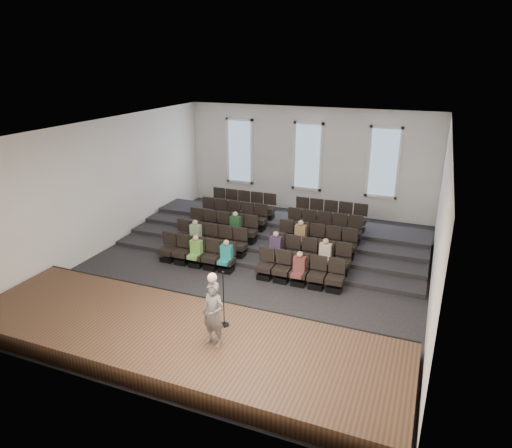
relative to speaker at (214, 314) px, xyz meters
The scene contains 14 objects.
ground 5.53m from the speaker, 102.43° to the left, with size 14.00×14.00×0.00m, color black.
ceiling 6.51m from the speaker, 102.43° to the left, with size 12.00×14.00×0.02m, color white.
wall_back 12.37m from the speaker, 95.38° to the left, with size 12.00×0.04×5.00m, color silver.
wall_front 2.43m from the speaker, 122.95° to the right, with size 12.00×0.04×5.00m, color silver.
wall_left 8.96m from the speaker, 143.87° to the left, with size 0.04×14.00×5.00m, color silver.
wall_right 7.24m from the speaker, 47.12° to the left, with size 0.04×14.00×5.00m, color silver.
stage 1.59m from the speaker, behind, with size 11.80×3.60×0.50m, color #4F3422.
stage_lip 2.48m from the speaker, 121.18° to the left, with size 11.80×0.06×0.52m, color black.
risers 8.56m from the speaker, 97.82° to the left, with size 11.80×4.80×0.60m.
seating_rows 6.91m from the speaker, 99.67° to the left, with size 6.80×4.70×1.67m.
windows 12.32m from the speaker, 95.41° to the left, with size 8.44×0.10×3.24m.
audience 5.70m from the speaker, 101.73° to the left, with size 5.45×2.64×1.10m.
speaker is the anchor object (origin of this frame).
mic_stand 0.91m from the speaker, 98.89° to the left, with size 0.26×0.26×1.57m.
Camera 1 is at (5.65, -13.70, 7.15)m, focal length 32.00 mm.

